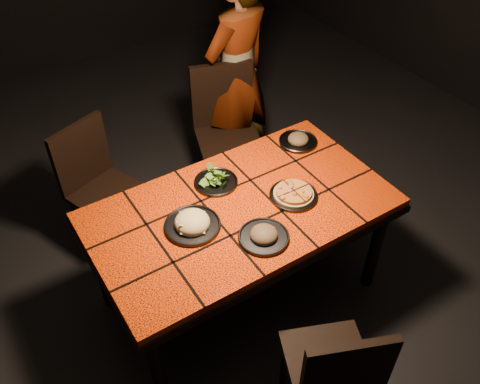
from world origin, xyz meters
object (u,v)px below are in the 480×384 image
diner (237,76)px  chair_near (335,370)px  plate_pizza (294,194)px  dining_table (241,217)px  chair_far_left (96,180)px  plate_pasta (192,223)px  chair_far_right (226,124)px

diner → chair_near: bearing=54.3°
diner → plate_pizza: diner is taller
dining_table → chair_far_left: (-0.51, 0.92, -0.17)m
chair_near → diner: (0.74, 1.99, 0.31)m
dining_table → chair_far_left: 1.06m
diner → plate_pizza: bearing=56.6°
chair_near → plate_pasta: 0.97m
dining_table → chair_far_right: bearing=63.0°
dining_table → diner: (0.67, 1.09, 0.14)m
diner → plate_pasta: size_ratio=5.55×
chair_far_right → plate_pizza: 1.07m
dining_table → plate_pasta: (-0.29, 0.01, 0.10)m
dining_table → plate_pizza: size_ratio=6.15×
dining_table → chair_near: (-0.08, -0.90, -0.18)m
chair_near → chair_far_left: (-0.43, 1.82, 0.01)m
chair_far_left → plate_pizza: chair_far_left is taller
chair_near → chair_far_left: bearing=-53.9°
plate_pizza → plate_pasta: plate_pasta is taller
chair_near → diner: size_ratio=0.53×
chair_near → chair_far_right: (0.55, 1.84, 0.06)m
plate_pizza → plate_pasta: size_ratio=0.90×
chair_near → chair_far_right: size_ratio=0.89×
chair_near → plate_pizza: (0.36, 0.81, 0.27)m
chair_near → plate_pasta: size_ratio=2.96×
diner → plate_pasta: (-0.96, -1.08, -0.03)m
plate_pizza → chair_far_right: bearing=79.1°
chair_near → plate_pasta: chair_near is taller
chair_far_left → plate_pasta: (0.22, -0.91, 0.27)m
chair_far_right → chair_near: bearing=-88.3°
chair_far_left → chair_near: bearing=-97.0°
chair_near → plate_pizza: bearing=-90.9°
chair_far_right → plate_pasta: bearing=-111.0°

